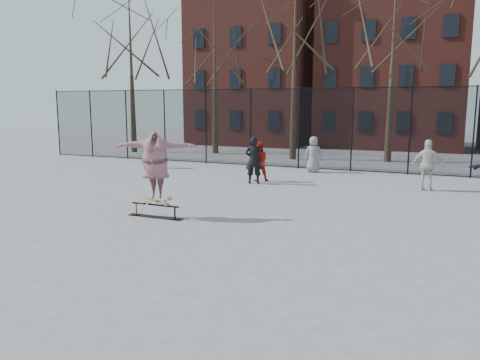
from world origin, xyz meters
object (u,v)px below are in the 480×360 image
at_px(bystander_extra, 313,154).
at_px(bystander_black, 254,160).
at_px(bystander_white, 428,165).
at_px(bystander_grey, 152,152).
at_px(skateboard, 157,202).
at_px(skater, 156,167).
at_px(bystander_red, 259,161).
at_px(skate_rail, 155,212).

bearing_deg(bystander_extra, bystander_black, 60.20).
relative_size(bystander_white, bystander_extra, 1.12).
height_order(bystander_grey, bystander_extra, bystander_extra).
relative_size(skateboard, skater, 0.36).
distance_m(bystander_red, bystander_extra, 3.71).
xyz_separation_m(skater, bystander_grey, (-6.01, 8.75, -0.66)).
bearing_deg(skate_rail, bystander_white, 47.20).
height_order(bystander_white, bystander_extra, bystander_white).
bearing_deg(skater, bystander_white, 23.68).
xyz_separation_m(bystander_grey, bystander_white, (12.96, -1.18, 0.17)).
height_order(skateboard, bystander_black, bystander_black).
relative_size(skate_rail, skater, 0.74).
relative_size(bystander_grey, bystander_extra, 0.92).
height_order(skate_rail, bystander_black, bystander_black).
relative_size(skater, bystander_red, 1.43).
bearing_deg(bystander_extra, skate_rail, 69.34).
distance_m(skateboard, bystander_white, 10.29).
relative_size(bystander_red, bystander_extra, 0.97).
bearing_deg(bystander_white, skateboard, 47.94).
xyz_separation_m(bystander_black, bystander_extra, (1.43, 4.06, -0.10)).
height_order(bystander_red, bystander_extra, bystander_extra).
xyz_separation_m(skateboard, bystander_grey, (-6.01, 8.75, 0.35)).
xyz_separation_m(skateboard, bystander_red, (0.40, 7.10, 0.39)).
bearing_deg(bystander_extra, bystander_white, 139.72).
distance_m(bystander_red, bystander_white, 6.57).
xyz_separation_m(skate_rail, bystander_red, (0.46, 7.10, 0.68)).
height_order(skate_rail, bystander_white, bystander_white).
bearing_deg(skateboard, skate_rail, 180.00).
distance_m(skateboard, skater, 1.01).
bearing_deg(skateboard, bystander_black, 86.27).
relative_size(bystander_black, bystander_extra, 1.12).
height_order(skater, bystander_grey, skater).
xyz_separation_m(bystander_red, bystander_white, (6.55, 0.47, 0.13)).
bearing_deg(bystander_extra, bystander_grey, 2.25).
relative_size(skateboard, bystander_black, 0.45).
bearing_deg(bystander_extra, bystander_red, 56.56).
bearing_deg(bystander_red, skateboard, 58.84).
bearing_deg(bystander_white, bystander_black, 10.24).
relative_size(skate_rail, bystander_extra, 1.03).
bearing_deg(skateboard, bystander_white, 47.44).
bearing_deg(bystander_grey, skateboard, 92.29).
distance_m(bystander_grey, bystander_white, 13.02).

